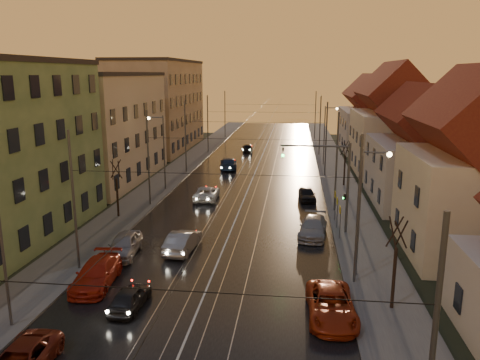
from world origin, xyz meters
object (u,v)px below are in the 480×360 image
at_px(driving_car_2, 207,193).
at_px(driving_car_3, 228,163).
at_px(street_lamp_3, 327,130).
at_px(parked_right_1, 313,227).
at_px(parked_right_2, 307,194).
at_px(parked_left_2, 97,274).
at_px(street_lamp_1, 365,201).
at_px(traffic_light_mast, 335,176).
at_px(driving_car_0, 130,297).
at_px(driving_car_4, 247,148).
at_px(street_lamp_2, 161,145).
at_px(driving_car_1, 183,241).
at_px(parked_left_3, 124,245).
at_px(parked_right_0, 331,305).

height_order(driving_car_2, driving_car_3, driving_car_3).
relative_size(street_lamp_3, parked_right_1, 1.63).
bearing_deg(parked_right_2, parked_left_2, -127.42).
height_order(street_lamp_1, street_lamp_3, same).
distance_m(street_lamp_3, driving_car_2, 23.48).
bearing_deg(street_lamp_1, parked_right_1, 110.39).
height_order(street_lamp_1, driving_car_3, street_lamp_1).
bearing_deg(traffic_light_mast, street_lamp_3, 87.73).
xyz_separation_m(driving_car_0, parked_right_1, (10.08, 12.59, 0.10)).
relative_size(street_lamp_1, traffic_light_mast, 1.11).
xyz_separation_m(traffic_light_mast, driving_car_4, (-10.57, 37.87, -3.94)).
height_order(street_lamp_2, parked_left_2, street_lamp_2).
relative_size(driving_car_1, driving_car_3, 0.86).
xyz_separation_m(parked_left_3, parked_right_1, (13.02, 5.52, -0.06)).
distance_m(driving_car_0, parked_left_3, 7.66).
height_order(traffic_light_mast, driving_car_2, traffic_light_mast).
bearing_deg(parked_right_2, driving_car_3, 118.77).
distance_m(driving_car_1, parked_right_1, 10.14).
xyz_separation_m(driving_car_2, driving_car_3, (0.00, 15.28, 0.09)).
distance_m(driving_car_4, parked_left_2, 49.00).
relative_size(driving_car_3, parked_left_3, 1.16).
relative_size(street_lamp_3, traffic_light_mast, 1.11).
bearing_deg(parked_left_3, driving_car_2, 74.08).
relative_size(driving_car_3, parked_right_0, 1.02).
relative_size(street_lamp_3, driving_car_3, 1.53).
xyz_separation_m(driving_car_3, parked_left_3, (-2.92, -30.35, 0.01)).
relative_size(traffic_light_mast, parked_right_0, 1.40).
bearing_deg(street_lamp_3, parked_right_1, -95.31).
height_order(parked_right_0, parked_right_2, parked_right_0).
xyz_separation_m(traffic_light_mast, parked_left_2, (-14.55, -10.97, -3.87)).
bearing_deg(street_lamp_1, driving_car_1, 165.98).
bearing_deg(driving_car_0, driving_car_3, -88.07).
distance_m(street_lamp_2, parked_right_2, 16.06).
height_order(traffic_light_mast, parked_right_2, traffic_light_mast).
height_order(street_lamp_2, parked_right_1, street_lamp_2).
distance_m(parked_left_3, parked_right_0, 15.18).
bearing_deg(parked_left_3, driving_car_4, 79.84).
xyz_separation_m(street_lamp_1, driving_car_3, (-12.78, 32.03, -4.13)).
bearing_deg(street_lamp_2, driving_car_3, 65.70).
bearing_deg(parked_right_2, driving_car_2, 179.39).
relative_size(traffic_light_mast, driving_car_3, 1.37).
height_order(street_lamp_2, traffic_light_mast, street_lamp_2).
bearing_deg(parked_left_3, parked_right_1, 18.03).
bearing_deg(street_lamp_1, parked_left_3, 173.90).
distance_m(traffic_light_mast, driving_car_2, 15.11).
bearing_deg(parked_left_3, driving_car_0, -72.37).
xyz_separation_m(traffic_light_mast, parked_right_1, (-1.57, -0.80, -3.89)).
bearing_deg(street_lamp_3, parked_left_3, -114.58).
relative_size(driving_car_1, parked_right_0, 0.87).
height_order(street_lamp_1, parked_right_1, street_lamp_1).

